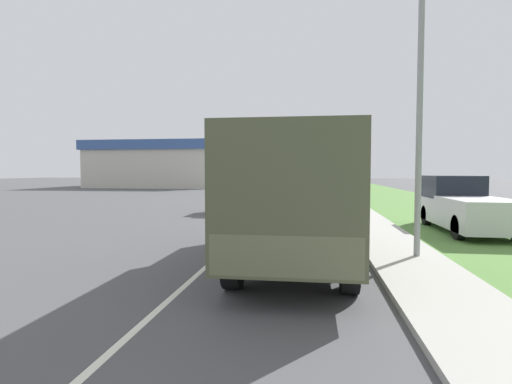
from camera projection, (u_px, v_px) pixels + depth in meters
name	position (u px, v px, depth m)	size (l,w,h in m)	color
ground_plane	(287.00, 195.00, 36.34)	(180.00, 180.00, 0.00)	#4C4C4F
lane_centre_stripe	(287.00, 195.00, 36.34)	(0.12, 120.00, 0.00)	silver
sidewalk_right	(337.00, 194.00, 35.70)	(1.80, 120.00, 0.12)	#ADAAA3
grass_strip_right	(388.00, 195.00, 35.09)	(7.00, 120.00, 0.02)	#56843D
military_truck	(296.00, 193.00, 9.17)	(2.33, 7.47, 2.87)	#606647
car_nearest_ahead	(239.00, 198.00, 20.63)	(1.82, 4.11, 1.68)	tan
car_second_ahead	(307.00, 190.00, 29.41)	(1.73, 4.71, 1.60)	#B7BABF
car_third_ahead	(275.00, 185.00, 45.46)	(1.77, 4.75, 1.35)	#336B3D
car_fourth_ahead	(311.00, 182.00, 56.53)	(1.86, 4.88, 1.44)	#B7BABF
car_farthest_ahead	(307.00, 180.00, 67.76)	(1.80, 4.32, 1.67)	silver
pickup_truck	(463.00, 206.00, 14.01)	(1.91, 5.25, 1.92)	silver
lamp_post	(413.00, 48.00, 9.16)	(1.69, 0.24, 8.26)	gray
building_distant	(165.00, 165.00, 55.28)	(17.92, 13.58, 6.04)	beige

